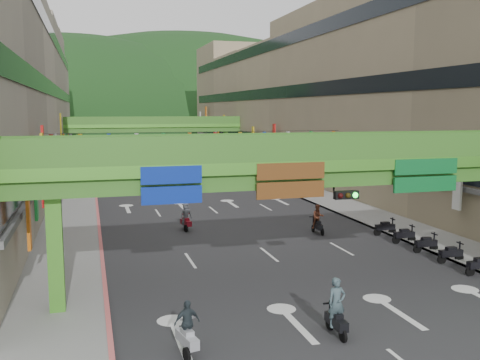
{
  "coord_description": "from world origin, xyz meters",
  "views": [
    {
      "loc": [
        -9.58,
        -15.78,
        8.14
      ],
      "look_at": [
        0.0,
        18.0,
        3.5
      ],
      "focal_mm": 40.0,
      "sensor_mm": 36.0,
      "label": 1
    }
  ],
  "objects": [
    {
      "name": "ground",
      "position": [
        0.0,
        0.0,
        0.0
      ],
      "size": [
        320.0,
        320.0,
        0.0
      ],
      "primitive_type": "plane",
      "color": "black",
      "rests_on": "ground"
    },
    {
      "name": "road_slab",
      "position": [
        0.0,
        50.0,
        0.01
      ],
      "size": [
        18.0,
        140.0,
        0.02
      ],
      "primitive_type": "cube",
      "color": "#28282B",
      "rests_on": "ground"
    },
    {
      "name": "sidewalk_left",
      "position": [
        -11.0,
        50.0,
        0.07
      ],
      "size": [
        4.0,
        140.0,
        0.15
      ],
      "primitive_type": "cube",
      "color": "gray",
      "rests_on": "ground"
    },
    {
      "name": "sidewalk_right",
      "position": [
        11.0,
        50.0,
        0.07
      ],
      "size": [
        4.0,
        140.0,
        0.15
      ],
      "primitive_type": "cube",
      "color": "gray",
      "rests_on": "ground"
    },
    {
      "name": "curb_left",
      "position": [
        -9.1,
        50.0,
        0.09
      ],
      "size": [
        0.2,
        140.0,
        0.18
      ],
      "primitive_type": "cube",
      "color": "#CC5959",
      "rests_on": "ground"
    },
    {
      "name": "curb_right",
      "position": [
        9.1,
        50.0,
        0.09
      ],
      "size": [
        0.2,
        140.0,
        0.18
      ],
      "primitive_type": "cube",
      "color": "gray",
      "rests_on": "ground"
    },
    {
      "name": "building_row_left",
      "position": [
        -18.93,
        50.0,
        9.46
      ],
      "size": [
        12.8,
        95.0,
        19.0
      ],
      "color": "#9E937F",
      "rests_on": "ground"
    },
    {
      "name": "building_row_right",
      "position": [
        18.93,
        50.0,
        9.46
      ],
      "size": [
        12.8,
        95.0,
        19.0
      ],
      "color": "gray",
      "rests_on": "ground"
    },
    {
      "name": "overpass_near",
      "position": [
        0.93,
        5.38,
        5.21
      ],
      "size": [
        28.0,
        12.27,
        7.1
      ],
      "color": "#4C9E2D",
      "rests_on": "ground"
    },
    {
      "name": "overpass_far",
      "position": [
        0.0,
        65.0,
        5.4
      ],
      "size": [
        28.0,
        2.2,
        7.1
      ],
      "color": "#4C9E2D",
      "rests_on": "ground"
    },
    {
      "name": "hill_left",
      "position": [
        -15.0,
        160.0,
        0.0
      ],
      "size": [
        168.0,
        140.0,
        112.0
      ],
      "primitive_type": "ellipsoid",
      "color": "#1C4419",
      "rests_on": "ground"
    },
    {
      "name": "hill_right",
      "position": [
        25.0,
        180.0,
        0.0
      ],
      "size": [
        208.0,
        176.0,
        128.0
      ],
      "primitive_type": "ellipsoid",
      "color": "#1C4419",
      "rests_on": "ground"
    },
    {
      "name": "bunting_string",
      "position": [
        0.0,
        30.0,
        5.96
      ],
      "size": [
        26.0,
        0.36,
        0.47
      ],
      "color": "black",
      "rests_on": "ground"
    },
    {
      "name": "scooter_rider_near",
      "position": [
        -1.2,
        1.0,
        1.03
      ],
      "size": [
        0.67,
        1.6,
        2.17
      ],
      "color": "black",
      "rests_on": "ground"
    },
    {
      "name": "scooter_rider_mid",
      "position": [
        4.75,
        15.96,
        1.0
      ],
      "size": [
        0.86,
        1.6,
        1.95
      ],
      "color": "black",
      "rests_on": "ground"
    },
    {
      "name": "scooter_rider_left",
      "position": [
        -6.65,
        1.0,
        0.93
      ],
      "size": [
        0.96,
        1.58,
        1.89
      ],
      "color": "#989AA1",
      "rests_on": "ground"
    },
    {
      "name": "scooter_rider_far",
      "position": [
        -3.43,
        19.33,
        0.95
      ],
      "size": [
        0.84,
        1.59,
        1.9
      ],
      "color": "maroon",
      "rests_on": "ground"
    },
    {
      "name": "parked_scooter_row",
      "position": [
        8.8,
        10.0,
        0.52
      ],
      "size": [
        1.6,
        9.35,
        1.08
      ],
      "color": "black",
      "rests_on": "ground"
    },
    {
      "name": "car_silver",
      "position": [
        -4.25,
        55.69,
        0.68
      ],
      "size": [
        1.75,
        4.2,
        1.35
      ],
      "primitive_type": "imported",
      "rotation": [
        0.0,
        0.0,
        -0.08
      ],
      "color": "#AFB1B7",
      "rests_on": "ground"
    },
    {
      "name": "car_yellow",
      "position": [
        -0.52,
        45.38,
        0.66
      ],
      "size": [
        1.9,
        4.02,
        1.33
      ],
      "primitive_type": "imported",
      "rotation": [
        0.0,
        0.0,
        0.09
      ],
      "color": "#F4C000",
      "rests_on": "ground"
    },
    {
      "name": "pedestrian_blue",
      "position": [
        12.2,
        40.0,
        0.88
      ],
      "size": [
        0.87,
        0.61,
        1.76
      ],
      "primitive_type": "imported",
      "rotation": [
        0.0,
        0.0,
        3.25
      ],
      "color": "#2E414E",
      "rests_on": "ground"
    }
  ]
}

